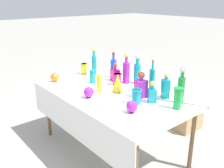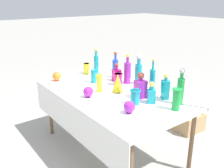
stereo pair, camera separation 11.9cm
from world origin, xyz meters
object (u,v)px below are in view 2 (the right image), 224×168
at_px(tall_bottle_1, 96,64).
at_px(slender_vase_3, 176,99).
at_px(slender_vase_2, 87,68).
at_px(slender_vase_4, 94,76).
at_px(square_decanter_0, 151,94).
at_px(tall_bottle_0, 139,72).
at_px(round_bowl_0, 129,107).
at_px(cardboard_box_behind_left, 187,121).
at_px(round_bowl_2, 57,76).
at_px(slender_vase_1, 118,79).
at_px(tall_bottle_3, 115,67).
at_px(round_bowl_1, 88,92).
at_px(fluted_vase_0, 118,83).
at_px(tall_bottle_4, 180,89).
at_px(square_decanter_3, 165,88).
at_px(tall_bottle_2, 152,80).
at_px(slender_vase_5, 135,96).
at_px(slender_vase_0, 99,83).
at_px(tall_bottle_5, 127,71).
at_px(square_decanter_1, 140,87).

distance_m(tall_bottle_1, slender_vase_3, 1.36).
bearing_deg(slender_vase_2, slender_vase_4, -19.55).
distance_m(square_decanter_0, slender_vase_2, 1.28).
bearing_deg(tall_bottle_0, round_bowl_0, -48.37).
height_order(tall_bottle_1, cardboard_box_behind_left, tall_bottle_1).
relative_size(slender_vase_4, round_bowl_0, 1.39).
relative_size(round_bowl_0, round_bowl_2, 1.01).
distance_m(tall_bottle_1, slender_vase_1, 0.48).
height_order(tall_bottle_3, square_decanter_0, tall_bottle_3).
bearing_deg(cardboard_box_behind_left, round_bowl_1, -100.22).
height_order(slender_vase_3, slender_vase_4, slender_vase_3).
relative_size(square_decanter_0, fluted_vase_0, 1.07).
xyz_separation_m(tall_bottle_4, square_decanter_3, (-0.18, -0.01, -0.05)).
relative_size(tall_bottle_2, slender_vase_5, 2.61).
bearing_deg(tall_bottle_3, slender_vase_0, -56.33).
height_order(slender_vase_0, slender_vase_2, slender_vase_0).
bearing_deg(slender_vase_1, tall_bottle_5, 84.46).
distance_m(square_decanter_3, round_bowl_0, 0.53).
relative_size(tall_bottle_4, square_decanter_1, 1.33).
relative_size(slender_vase_0, slender_vase_2, 1.35).
bearing_deg(tall_bottle_3, round_bowl_1, -60.10).
relative_size(slender_vase_4, cardboard_box_behind_left, 0.42).
bearing_deg(round_bowl_2, fluted_vase_0, 26.20).
xyz_separation_m(square_decanter_1, slender_vase_3, (0.43, 0.06, -0.00)).
bearing_deg(square_decanter_3, square_decanter_0, -92.71).
xyz_separation_m(tall_bottle_1, slender_vase_2, (-0.18, -0.04, -0.09)).
bearing_deg(square_decanter_1, tall_bottle_0, 139.73).
bearing_deg(slender_vase_1, slender_vase_2, -175.89).
bearing_deg(slender_vase_5, square_decanter_0, 62.19).
relative_size(tall_bottle_5, square_decanter_1, 1.36).
xyz_separation_m(tall_bottle_3, square_decanter_0, (0.90, -0.24, -0.04)).
xyz_separation_m(tall_bottle_5, slender_vase_0, (0.04, -0.45, -0.05)).
bearing_deg(slender_vase_0, cardboard_box_behind_left, 75.46).
xyz_separation_m(slender_vase_4, fluted_vase_0, (0.44, 0.04, 0.02)).
distance_m(round_bowl_1, cardboard_box_behind_left, 1.63).
bearing_deg(round_bowl_0, tall_bottle_5, 140.85).
distance_m(tall_bottle_0, square_decanter_0, 0.60).
relative_size(tall_bottle_2, square_decanter_3, 1.43).
relative_size(slender_vase_0, round_bowl_2, 1.70).
xyz_separation_m(tall_bottle_1, tall_bottle_2, (0.90, 0.15, -0.02)).
relative_size(tall_bottle_1, slender_vase_0, 1.95).
bearing_deg(tall_bottle_5, slender_vase_4, -130.15).
bearing_deg(slender_vase_3, square_decanter_1, -172.70).
distance_m(slender_vase_4, round_bowl_2, 0.48).
xyz_separation_m(slender_vase_5, round_bowl_1, (-0.44, -0.28, -0.02)).
bearing_deg(tall_bottle_2, fluted_vase_0, -130.48).
bearing_deg(slender_vase_5, round_bowl_2, -165.18).
relative_size(tall_bottle_1, tall_bottle_4, 1.05).
height_order(slender_vase_2, round_bowl_1, slender_vase_2).
xyz_separation_m(tall_bottle_1, tall_bottle_3, (0.20, 0.17, -0.03)).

